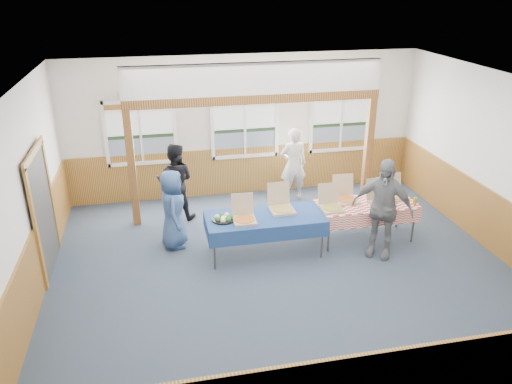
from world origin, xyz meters
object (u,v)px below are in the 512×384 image
(table_left, at_px, (265,219))
(woman_white, at_px, (293,164))
(man_blue, at_px, (173,209))
(woman_black, at_px, (175,182))
(table_right, at_px, (366,206))
(person_grey, at_px, (382,208))

(table_left, bearing_deg, woman_white, 43.16)
(man_blue, bearing_deg, table_left, -108.55)
(table_left, height_order, woman_black, woman_black)
(table_right, distance_m, woman_black, 3.89)
(man_blue, distance_m, person_grey, 3.80)
(table_left, height_order, table_right, same)
(table_right, distance_m, person_grey, 0.65)
(woman_black, relative_size, man_blue, 1.07)
(woman_white, distance_m, person_grey, 2.87)
(table_left, distance_m, man_blue, 1.72)
(woman_black, bearing_deg, table_right, 169.04)
(table_left, distance_m, woman_black, 2.36)
(table_left, relative_size, person_grey, 1.24)
(woman_black, bearing_deg, man_blue, 99.33)
(table_right, xyz_separation_m, woman_black, (-3.50, 1.70, 0.11))
(person_grey, bearing_deg, table_right, 130.12)
(man_blue, bearing_deg, woman_white, -56.74)
(woman_white, relative_size, person_grey, 0.90)
(table_left, height_order, man_blue, man_blue)
(table_right, bearing_deg, table_left, -171.20)
(woman_white, height_order, person_grey, person_grey)
(woman_white, xyz_separation_m, woman_black, (-2.65, -0.43, -0.02))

